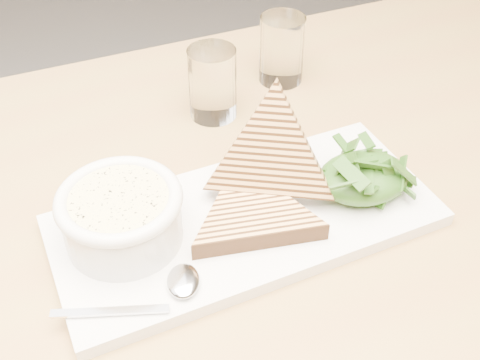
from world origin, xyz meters
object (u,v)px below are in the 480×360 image
object	(u,v)px
table_top	(328,219)
glass_far	(282,49)
soup_bowl	(123,221)
platter	(246,220)
glass_near	(213,83)

from	to	relation	value
table_top	glass_far	distance (m)	0.28
soup_bowl	table_top	bearing A→B (deg)	-2.45
table_top	platter	xyz separation A→B (m)	(-0.10, 0.00, 0.03)
table_top	glass_near	world-z (taller)	glass_near
soup_bowl	glass_far	distance (m)	0.38
platter	glass_far	xyz separation A→B (m)	(0.14, 0.27, 0.04)
table_top	soup_bowl	distance (m)	0.24
soup_bowl	glass_far	world-z (taller)	glass_far
platter	glass_near	world-z (taller)	glass_near
soup_bowl	glass_far	bearing A→B (deg)	43.68
glass_far	glass_near	bearing A→B (deg)	-155.33
platter	glass_far	bearing A→B (deg)	61.76
glass_far	table_top	bearing A→B (deg)	-99.38
glass_near	glass_far	bearing A→B (deg)	24.67
table_top	glass_near	bearing A→B (deg)	108.68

